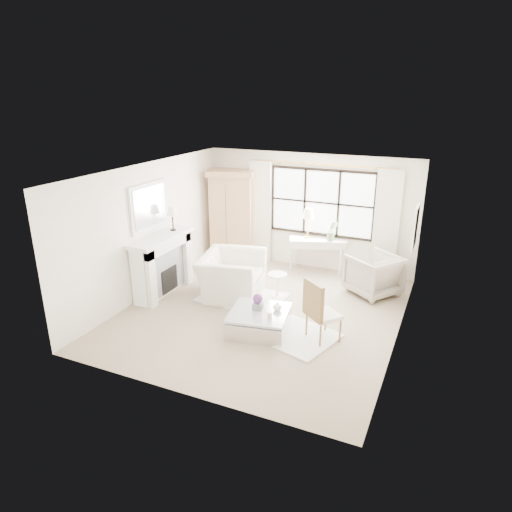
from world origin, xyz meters
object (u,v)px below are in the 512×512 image
at_px(armoire, 232,215).
at_px(coffee_table, 259,322).
at_px(club_armchair, 232,275).
at_px(console_table, 317,255).

distance_m(armoire, coffee_table, 3.90).
height_order(armoire, club_armchair, armoire).
bearing_deg(armoire, coffee_table, -72.54).
relative_size(console_table, club_armchair, 1.01).
relative_size(club_armchair, coffee_table, 1.17).
xyz_separation_m(armoire, coffee_table, (2.12, -3.13, -0.96)).
xyz_separation_m(armoire, console_table, (2.21, 0.03, -0.74)).
relative_size(console_table, coffee_table, 1.18).
xyz_separation_m(armoire, club_armchair, (1.00, -1.99, -0.70)).
height_order(console_table, coffee_table, console_table).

